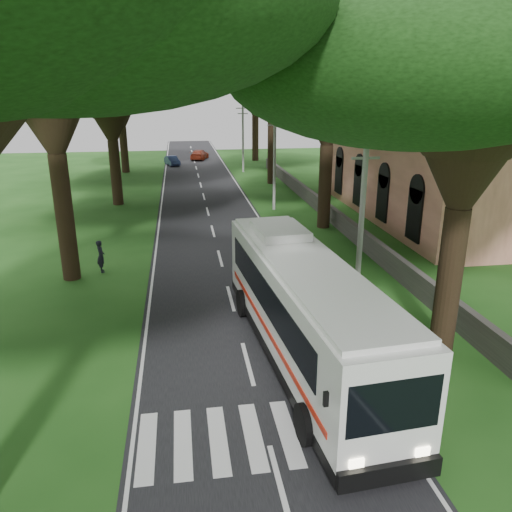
{
  "coord_description": "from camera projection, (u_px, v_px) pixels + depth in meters",
  "views": [
    {
      "loc": [
        -2.13,
        -13.83,
        9.5
      ],
      "look_at": [
        1.18,
        7.69,
        2.2
      ],
      "focal_mm": 35.0,
      "sensor_mm": 36.0,
      "label": 1
    }
  ],
  "objects": [
    {
      "name": "distant_car_c",
      "position": [
        199.0,
        155.0,
        70.55
      ],
      "size": [
        3.08,
        5.02,
        1.36
      ],
      "primitive_type": "imported",
      "rotation": [
        0.0,
        0.0,
        2.87
      ],
      "color": "maroon",
      "rests_on": "road"
    },
    {
      "name": "church",
      "position": [
        447.0,
        153.0,
        37.48
      ],
      "size": [
        14.0,
        24.0,
        11.6
      ],
      "color": "#BE725C",
      "rests_on": "ground"
    },
    {
      "name": "pole_mid",
      "position": [
        275.0,
        159.0,
        40.11
      ],
      "size": [
        1.6,
        0.24,
        8.0
      ],
      "color": "gray",
      "rests_on": "ground"
    },
    {
      "name": "tree_r_near",
      "position": [
        482.0,
        33.0,
        15.68
      ],
      "size": [
        15.44,
        15.44,
        14.55
      ],
      "color": "black",
      "rests_on": "ground"
    },
    {
      "name": "crosswalk",
      "position": [
        267.0,
        435.0,
        14.41
      ],
      "size": [
        8.0,
        3.0,
        0.01
      ],
      "primitive_type": "cube",
      "color": "silver",
      "rests_on": "ground"
    },
    {
      "name": "tree_l_midb",
      "position": [
        107.0,
        70.0,
        39.84
      ],
      "size": [
        16.32,
        16.32,
        14.48
      ],
      "color": "black",
      "rests_on": "ground"
    },
    {
      "name": "pole_near",
      "position": [
        362.0,
        220.0,
        21.37
      ],
      "size": [
        1.6,
        0.24,
        8.0
      ],
      "color": "gray",
      "rests_on": "ground"
    },
    {
      "name": "tree_l_mida",
      "position": [
        38.0,
        1.0,
        22.17
      ],
      "size": [
        13.67,
        13.67,
        16.33
      ],
      "color": "black",
      "rests_on": "ground"
    },
    {
      "name": "ground",
      "position": [
        256.0,
        395.0,
        16.28
      ],
      "size": [
        140.0,
        140.0,
        0.0
      ],
      "primitive_type": "plane",
      "color": "#1C4915",
      "rests_on": "ground"
    },
    {
      "name": "tree_r_mida",
      "position": [
        331.0,
        52.0,
        32.43
      ],
      "size": [
        13.46,
        13.46,
        14.8
      ],
      "color": "black",
      "rests_on": "ground"
    },
    {
      "name": "pedestrian",
      "position": [
        101.0,
        256.0,
        27.05
      ],
      "size": [
        0.59,
        0.74,
        1.78
      ],
      "primitive_type": "imported",
      "rotation": [
        0.0,
        0.0,
        1.86
      ],
      "color": "black",
      "rests_on": "ground"
    },
    {
      "name": "pole_far",
      "position": [
        243.0,
        137.0,
        58.85
      ],
      "size": [
        1.6,
        0.24,
        8.0
      ],
      "color": "gray",
      "rests_on": "ground"
    },
    {
      "name": "tree_r_midb",
      "position": [
        273.0,
        50.0,
        48.79
      ],
      "size": [
        14.02,
        14.02,
        16.3
      ],
      "color": "black",
      "rests_on": "ground"
    },
    {
      "name": "road",
      "position": [
        208.0,
        215.0,
        39.71
      ],
      "size": [
        8.0,
        120.0,
        0.04
      ],
      "primitive_type": "cube",
      "color": "black",
      "rests_on": "ground"
    },
    {
      "name": "tree_l_far",
      "position": [
        118.0,
        78.0,
        56.65
      ],
      "size": [
        14.79,
        14.79,
        13.9
      ],
      "color": "black",
      "rests_on": "ground"
    },
    {
      "name": "distant_car_b",
      "position": [
        172.0,
        161.0,
        65.14
      ],
      "size": [
        2.22,
        3.82,
        1.19
      ],
      "primitive_type": "imported",
      "rotation": [
        0.0,
        0.0,
        0.28
      ],
      "color": "navy",
      "rests_on": "road"
    },
    {
      "name": "coach_bus",
      "position": [
        304.0,
        307.0,
        17.86
      ],
      "size": [
        3.9,
        13.36,
        3.89
      ],
      "rotation": [
        0.0,
        0.0,
        0.08
      ],
      "color": "white",
      "rests_on": "ground"
    },
    {
      "name": "tree_r_far",
      "position": [
        255.0,
        68.0,
        66.1
      ],
      "size": [
        12.61,
        12.61,
        15.12
      ],
      "color": "black",
      "rests_on": "ground"
    },
    {
      "name": "property_wall",
      "position": [
        322.0,
        206.0,
        39.88
      ],
      "size": [
        0.35,
        50.0,
        1.2
      ],
      "primitive_type": "cube",
      "color": "#383533",
      "rests_on": "ground"
    }
  ]
}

